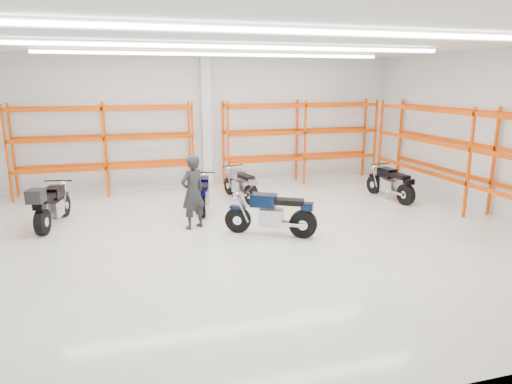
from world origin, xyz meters
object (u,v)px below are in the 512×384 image
object	(u,v)px
motorcycle_main	(274,214)
motorcycle_back_a	(50,206)
structural_column	(206,122)
motorcycle_back_d	(392,184)
motorcycle_back_b	(203,195)
motorcycle_back_c	(241,185)
standing_man	(193,192)

from	to	relation	value
motorcycle_main	motorcycle_back_a	xyz separation A→B (m)	(-5.28, 2.15, 0.04)
structural_column	motorcycle_back_d	bearing A→B (deg)	-34.62
motorcycle_back_b	motorcycle_back_d	xyz separation A→B (m)	(5.92, -0.36, 0.02)
motorcycle_main	motorcycle_back_d	world-z (taller)	motorcycle_main
motorcycle_main	motorcycle_back_a	bearing A→B (deg)	157.86
motorcycle_back_a	motorcycle_back_c	size ratio (longest dim) A/B	1.11
motorcycle_back_b	standing_man	size ratio (longest dim) A/B	1.11
motorcycle_back_b	structural_column	world-z (taller)	structural_column
motorcycle_main	motorcycle_back_b	size ratio (longest dim) A/B	0.98
motorcycle_back_a	standing_man	xyz separation A→B (m)	(3.49, -1.04, 0.37)
motorcycle_main	motorcycle_back_c	world-z (taller)	motorcycle_main
motorcycle_back_d	motorcycle_main	bearing A→B (deg)	-154.05
motorcycle_back_a	motorcycle_back_b	bearing A→B (deg)	6.49
standing_man	structural_column	size ratio (longest dim) A/B	0.42
motorcycle_main	structural_column	xyz separation A→B (m)	(-0.59, 5.83, 1.73)
motorcycle_back_a	standing_man	world-z (taller)	standing_man
motorcycle_back_b	structural_column	size ratio (longest dim) A/B	0.46
motorcycle_back_d	structural_column	bearing A→B (deg)	145.38
motorcycle_back_c	motorcycle_back_d	distance (m)	4.72
motorcycle_back_b	motorcycle_back_c	xyz separation A→B (m)	(1.37, 0.91, -0.00)
motorcycle_back_a	structural_column	xyz separation A→B (m)	(4.69, 3.68, 1.68)
motorcycle_back_a	standing_man	size ratio (longest dim) A/B	1.22
motorcycle_main	motorcycle_back_a	world-z (taller)	motorcycle_back_a
motorcycle_main	standing_man	size ratio (longest dim) A/B	1.09
motorcycle_main	motorcycle_back_b	world-z (taller)	motorcycle_main
motorcycle_back_d	structural_column	size ratio (longest dim) A/B	0.48
motorcycle_back_b	motorcycle_back_c	distance (m)	1.64
motorcycle_back_a	standing_man	distance (m)	3.66
motorcycle_main	motorcycle_back_c	distance (m)	3.51
motorcycle_back_b	motorcycle_back_a	bearing A→B (deg)	-173.51
motorcycle_back_b	standing_man	bearing A→B (deg)	-108.05
motorcycle_back_b	motorcycle_back_d	distance (m)	5.93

